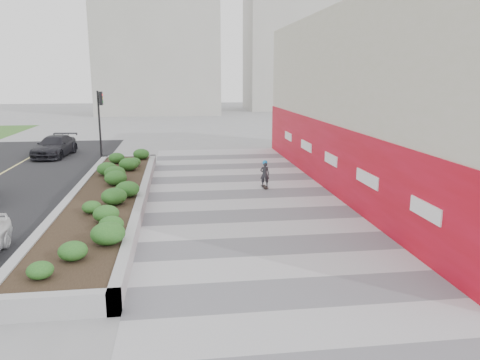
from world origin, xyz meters
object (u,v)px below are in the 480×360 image
object	(u,v)px
traffic_signal_near	(100,115)
car_dark	(55,146)
skateboarder	(265,174)
planter	(107,196)

from	to	relation	value
traffic_signal_near	car_dark	xyz separation A→B (m)	(-3.27, 2.04, -2.10)
traffic_signal_near	skateboarder	size ratio (longest dim) A/B	3.21
planter	skateboarder	xyz separation A→B (m)	(6.73, 2.19, 0.25)
planter	traffic_signal_near	bearing A→B (deg)	99.35
skateboarder	car_dark	xyz separation A→B (m)	(-11.73, 10.35, -0.01)
traffic_signal_near	skateboarder	bearing A→B (deg)	-44.47
skateboarder	traffic_signal_near	bearing A→B (deg)	132.76
traffic_signal_near	skateboarder	xyz separation A→B (m)	(8.46, -8.31, -2.09)
planter	traffic_signal_near	distance (m)	10.90
traffic_signal_near	skateboarder	world-z (taller)	traffic_signal_near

